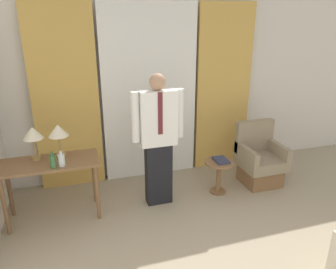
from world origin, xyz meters
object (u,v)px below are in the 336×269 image
at_px(table_lamp_right, 58,132).
at_px(bottle_near_edge, 53,161).
at_px(person, 158,136).
at_px(book, 221,160).
at_px(desk, 50,171).
at_px(table_lamp_left, 33,134).
at_px(bottle_by_lamp, 61,160).
at_px(armchair, 260,162).
at_px(side_table, 219,171).

distance_m(table_lamp_right, bottle_near_edge, 0.40).
relative_size(person, book, 7.27).
relative_size(table_lamp_right, person, 0.24).
distance_m(desk, table_lamp_left, 0.48).
bearing_deg(table_lamp_right, book, -4.96).
relative_size(table_lamp_left, bottle_by_lamp, 2.24).
relative_size(table_lamp_right, armchair, 0.45).
bearing_deg(desk, table_lamp_right, 40.40).
bearing_deg(book, table_lamp_right, 175.04).
bearing_deg(bottle_near_edge, desk, 106.79).
distance_m(side_table, book, 0.17).
distance_m(bottle_near_edge, side_table, 2.22).
bearing_deg(table_lamp_right, bottle_by_lamp, -88.16).
relative_size(person, side_table, 3.62).
xyz_separation_m(desk, table_lamp_right, (0.14, 0.12, 0.44)).
xyz_separation_m(table_lamp_right, armchair, (2.78, -0.09, -0.74)).
distance_m(table_lamp_left, person, 1.49).
xyz_separation_m(table_lamp_left, bottle_by_lamp, (0.29, -0.28, -0.24)).
bearing_deg(table_lamp_right, table_lamp_left, 180.00).
xyz_separation_m(bottle_near_edge, book, (2.18, 0.13, -0.35)).
height_order(desk, person, person).
height_order(desk, armchair, armchair).
relative_size(bottle_near_edge, armchair, 0.22).
height_order(bottle_by_lamp, armchair, bottle_by_lamp).
distance_m(desk, side_table, 2.23).
bearing_deg(person, desk, 177.91).
relative_size(desk, side_table, 2.40).
xyz_separation_m(bottle_near_edge, bottle_by_lamp, (0.09, 0.03, -0.01)).
bearing_deg(table_lamp_left, bottle_by_lamp, -43.80).
xyz_separation_m(bottle_by_lamp, armchair, (2.78, 0.19, -0.50)).
distance_m(bottle_by_lamp, person, 1.20).
height_order(table_lamp_left, bottle_near_edge, table_lamp_left).
bearing_deg(side_table, table_lamp_right, 174.92).
bearing_deg(bottle_by_lamp, side_table, 2.65).
xyz_separation_m(table_lamp_right, person, (1.20, -0.17, -0.13)).
distance_m(bottle_by_lamp, book, 2.11).
xyz_separation_m(armchair, side_table, (-0.71, -0.10, -0.01)).
height_order(person, armchair, person).
height_order(table_lamp_right, armchair, table_lamp_right).
bearing_deg(side_table, table_lamp_left, 175.53).
xyz_separation_m(table_lamp_left, side_table, (2.35, -0.18, -0.75)).
bearing_deg(book, side_table, -173.75).
bearing_deg(person, bottle_by_lamp, -174.67).
relative_size(table_lamp_left, book, 1.71).
xyz_separation_m(table_lamp_left, book, (2.38, -0.18, -0.58)).
relative_size(side_table, book, 2.01).
bearing_deg(person, book, -0.80).
xyz_separation_m(person, side_table, (0.88, -0.02, -0.62)).
relative_size(table_lamp_right, bottle_by_lamp, 2.24).
bearing_deg(desk, bottle_by_lamp, -46.68).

